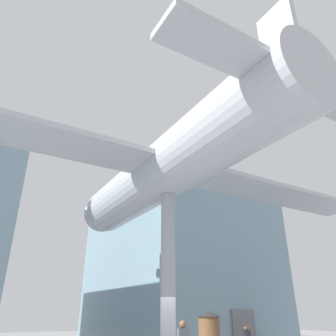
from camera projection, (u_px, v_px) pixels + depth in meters
glass_pavilion_right at (176, 274)px, 25.87m from camera, size 10.24×13.98×10.49m
support_pylon_central at (168, 282)px, 10.59m from camera, size 0.48×0.48×5.94m
suspended_airplane at (166, 169)px, 12.40m from camera, size 21.54×14.18×3.58m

